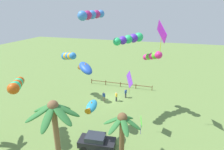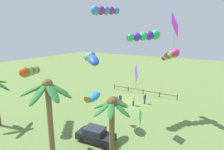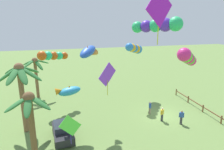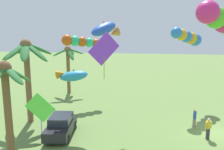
{
  "view_description": "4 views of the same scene",
  "coord_description": "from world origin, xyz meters",
  "views": [
    {
      "loc": [
        -8.05,
        26.19,
        13.97
      ],
      "look_at": [
        -2.19,
        6.77,
        6.7
      ],
      "focal_mm": 29.21,
      "sensor_mm": 36.0,
      "label": 1
    },
    {
      "loc": [
        -12.13,
        24.99,
        10.79
      ],
      "look_at": [
        -0.94,
        6.69,
        5.93
      ],
      "focal_mm": 29.69,
      "sensor_mm": 36.0,
      "label": 2
    },
    {
      "loc": [
        -19.65,
        11.19,
        10.94
      ],
      "look_at": [
        -1.73,
        6.6,
        5.88
      ],
      "focal_mm": 32.69,
      "sensor_mm": 36.0,
      "label": 3
    },
    {
      "loc": [
        -18.02,
        5.3,
        7.85
      ],
      "look_at": [
        -2.65,
        7.47,
        4.86
      ],
      "focal_mm": 38.33,
      "sensor_mm": 36.0,
      "label": 4
    }
  ],
  "objects": [
    {
      "name": "ground_plane",
      "position": [
        0.0,
        0.0,
        0.0
      ],
      "size": [
        120.0,
        120.0,
        0.0
      ],
      "primitive_type": "plane",
      "color": "olive"
    },
    {
      "name": "palm_tree_0",
      "position": [
        -5.11,
        13.58,
        4.41
      ],
      "size": [
        3.32,
        3.27,
        6.03
      ],
      "color": "brown",
      "rests_on": "ground"
    },
    {
      "name": "palm_tree_1",
      "position": [
        0.4,
        15.01,
        5.44
      ],
      "size": [
        4.47,
        4.24,
        7.07
      ],
      "color": "brown",
      "rests_on": "ground"
    },
    {
      "name": "palm_tree_2",
      "position": [
        10.0,
        14.71,
        4.36
      ],
      "size": [
        3.42,
        3.82,
        5.85
      ],
      "color": "brown",
      "rests_on": "ground"
    },
    {
      "name": "parked_car_0",
      "position": [
        -1.88,
        11.45,
        0.75
      ],
      "size": [
        4.05,
        2.08,
        1.51
      ],
      "color": "black",
      "rests_on": "ground"
    },
    {
      "name": "spectator_0",
      "position": [
        0.85,
        1.28,
        0.81
      ],
      "size": [
        0.53,
        0.32,
        1.59
      ],
      "color": "gray",
      "rests_on": "ground"
    },
    {
      "name": "spectator_1",
      "position": [
        -1.08,
        0.7,
        0.81
      ],
      "size": [
        0.4,
        0.47,
        1.59
      ],
      "color": "#38383D",
      "rests_on": "ground"
    },
    {
      "name": "kite_fish_1",
      "position": [
        0.47,
        8.45,
        7.83
      ],
      "size": [
        2.73,
        2.51,
        1.57
      ],
      "color": "blue"
    },
    {
      "name": "kite_tube_2",
      "position": [
        6.72,
        1.25,
        7.09
      ],
      "size": [
        3.85,
        3.42,
        1.91
      ],
      "color": "blue"
    },
    {
      "name": "kite_tube_3",
      "position": [
        -6.39,
        1.92,
        8.17
      ],
      "size": [
        2.69,
        2.82,
        1.78
      ],
      "color": "#DB277F"
    },
    {
      "name": "kite_diamond_4",
      "position": [
        -6.39,
        10.85,
        3.66
      ],
      "size": [
        0.41,
        1.61,
        2.29
      ],
      "color": "#55E340"
    },
    {
      "name": "kite_fish_5",
      "position": [
        -1.11,
        10.71,
        4.44
      ],
      "size": [
        1.25,
        2.49,
        1.09
      ],
      "color": "#298FBE"
    },
    {
      "name": "kite_tube_6",
      "position": [
        6.66,
        12.21,
        6.55
      ],
      "size": [
        2.79,
        3.73,
        1.44
      ],
      "color": "#C65012"
    },
    {
      "name": "kite_diamond_7",
      "position": [
        -4.49,
        7.68,
        6.69
      ],
      "size": [
        1.08,
        1.67,
        2.73
      ],
      "color": "#8537DF"
    }
  ]
}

